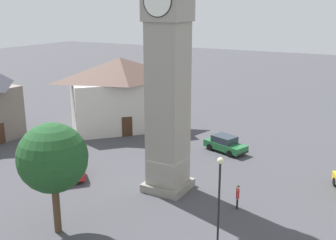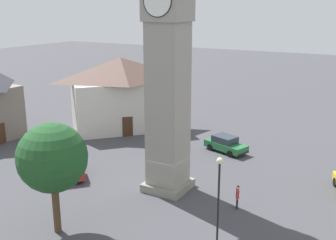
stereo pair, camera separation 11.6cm
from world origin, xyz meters
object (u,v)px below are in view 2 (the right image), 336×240
at_px(clock_tower, 168,16).
at_px(pedestrian, 237,195).
at_px(car_white_side, 226,144).
at_px(lamp_post, 219,190).
at_px(building_hall_far, 121,93).
at_px(car_blue_kerb, 71,167).
at_px(tree, 52,158).

xyz_separation_m(clock_tower, pedestrian, (5.62, -0.44, -11.64)).
height_order(car_white_side, lamp_post, lamp_post).
height_order(clock_tower, pedestrian, clock_tower).
distance_m(building_hall_far, lamp_post, 24.98).
bearing_deg(car_blue_kerb, car_white_side, 53.03).
height_order(tree, building_hall_far, building_hall_far).
xyz_separation_m(pedestrian, lamp_post, (0.70, -5.12, 2.62)).
distance_m(car_white_side, pedestrian, 11.39).
bearing_deg(tree, building_hall_far, 115.26).
bearing_deg(tree, clock_tower, 71.52).
distance_m(car_blue_kerb, lamp_post, 15.10).
bearing_deg(car_white_side, building_hall_far, 173.90).
relative_size(car_white_side, lamp_post, 0.81).
height_order(car_white_side, pedestrian, pedestrian).
bearing_deg(building_hall_far, car_white_side, -6.10).
relative_size(clock_tower, car_blue_kerb, 5.16).
bearing_deg(tree, car_blue_kerb, 126.65).
relative_size(pedestrian, lamp_post, 0.31).
bearing_deg(lamp_post, car_white_side, 110.14).
xyz_separation_m(clock_tower, car_white_side, (0.67, 9.82, -11.89)).
bearing_deg(car_blue_kerb, building_hall_far, 108.07).
height_order(clock_tower, lamp_post, clock_tower).
height_order(pedestrian, building_hall_far, building_hall_far).
bearing_deg(pedestrian, tree, -136.18).
relative_size(car_white_side, pedestrian, 2.63).
relative_size(car_blue_kerb, lamp_post, 0.76).
distance_m(tree, lamp_post, 9.73).
height_order(car_blue_kerb, tree, tree).
xyz_separation_m(clock_tower, building_hall_far, (-12.20, 11.20, -8.58)).
height_order(clock_tower, building_hall_far, clock_tower).
bearing_deg(pedestrian, car_white_side, 115.74).
bearing_deg(clock_tower, car_white_side, 86.08).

